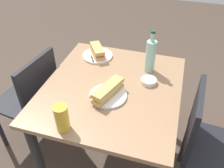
{
  "coord_description": "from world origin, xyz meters",
  "views": [
    {
      "loc": [
        -1.11,
        -0.33,
        1.69
      ],
      "look_at": [
        0.0,
        0.0,
        0.76
      ],
      "focal_mm": 37.86,
      "sensor_mm": 36.0,
      "label": 1
    }
  ],
  "objects_px": {
    "knife_far": "(91,56)",
    "plate_near": "(108,96)",
    "beer_glass": "(62,118)",
    "plate_far": "(98,56)",
    "baguette_sandwich_far": "(97,51)",
    "chair_near": "(205,142)",
    "olive_bowl": "(149,81)",
    "baguette_sandwich_near": "(108,90)",
    "dining_table": "(112,101)",
    "water_bottle": "(151,56)",
    "chair_far": "(33,98)",
    "knife_near": "(100,92)"
  },
  "relations": [
    {
      "from": "chair_near",
      "to": "olive_bowl",
      "type": "height_order",
      "value": "chair_near"
    },
    {
      "from": "olive_bowl",
      "to": "beer_glass",
      "type": "bearing_deg",
      "value": 144.59
    },
    {
      "from": "plate_near",
      "to": "baguette_sandwich_near",
      "type": "bearing_deg",
      "value": 0.0
    },
    {
      "from": "knife_far",
      "to": "olive_bowl",
      "type": "height_order",
      "value": "olive_bowl"
    },
    {
      "from": "plate_near",
      "to": "knife_far",
      "type": "bearing_deg",
      "value": 33.64
    },
    {
      "from": "baguette_sandwich_far",
      "to": "knife_far",
      "type": "xyz_separation_m",
      "value": [
        -0.04,
        0.04,
        -0.03
      ]
    },
    {
      "from": "knife_near",
      "to": "knife_far",
      "type": "relative_size",
      "value": 1.03
    },
    {
      "from": "plate_far",
      "to": "water_bottle",
      "type": "height_order",
      "value": "water_bottle"
    },
    {
      "from": "dining_table",
      "to": "plate_near",
      "type": "relative_size",
      "value": 4.17
    },
    {
      "from": "olive_bowl",
      "to": "knife_far",
      "type": "bearing_deg",
      "value": 69.46
    },
    {
      "from": "plate_near",
      "to": "beer_glass",
      "type": "distance_m",
      "value": 0.34
    },
    {
      "from": "chair_near",
      "to": "plate_near",
      "type": "relative_size",
      "value": 3.81
    },
    {
      "from": "chair_far",
      "to": "olive_bowl",
      "type": "bearing_deg",
      "value": -82.26
    },
    {
      "from": "water_bottle",
      "to": "beer_glass",
      "type": "relative_size",
      "value": 1.98
    },
    {
      "from": "dining_table",
      "to": "chair_near",
      "type": "xyz_separation_m",
      "value": [
        -0.06,
        -0.62,
        -0.12
      ]
    },
    {
      "from": "dining_table",
      "to": "baguette_sandwich_near",
      "type": "xyz_separation_m",
      "value": [
        -0.1,
        -0.01,
        0.18
      ]
    },
    {
      "from": "plate_far",
      "to": "baguette_sandwich_near",
      "type": "bearing_deg",
      "value": -152.65
    },
    {
      "from": "knife_far",
      "to": "baguette_sandwich_far",
      "type": "bearing_deg",
      "value": -43.34
    },
    {
      "from": "baguette_sandwich_far",
      "to": "knife_far",
      "type": "bearing_deg",
      "value": 136.66
    },
    {
      "from": "plate_far",
      "to": "baguette_sandwich_far",
      "type": "bearing_deg",
      "value": 0.0
    },
    {
      "from": "baguette_sandwich_near",
      "to": "knife_near",
      "type": "height_order",
      "value": "baguette_sandwich_near"
    },
    {
      "from": "chair_near",
      "to": "olive_bowl",
      "type": "bearing_deg",
      "value": 67.66
    },
    {
      "from": "chair_near",
      "to": "baguette_sandwich_far",
      "type": "bearing_deg",
      "value": 65.57
    },
    {
      "from": "chair_near",
      "to": "baguette_sandwich_near",
      "type": "relative_size",
      "value": 3.47
    },
    {
      "from": "plate_near",
      "to": "dining_table",
      "type": "bearing_deg",
      "value": 3.02
    },
    {
      "from": "chair_near",
      "to": "olive_bowl",
      "type": "relative_size",
      "value": 8.48
    },
    {
      "from": "chair_far",
      "to": "baguette_sandwich_near",
      "type": "relative_size",
      "value": 3.47
    },
    {
      "from": "baguette_sandwich_near",
      "to": "plate_far",
      "type": "bearing_deg",
      "value": 27.35
    },
    {
      "from": "chair_far",
      "to": "plate_near",
      "type": "bearing_deg",
      "value": -97.93
    },
    {
      "from": "plate_near",
      "to": "baguette_sandwich_far",
      "type": "relative_size",
      "value": 1.18
    },
    {
      "from": "knife_far",
      "to": "plate_near",
      "type": "bearing_deg",
      "value": -146.36
    },
    {
      "from": "baguette_sandwich_near",
      "to": "plate_far",
      "type": "height_order",
      "value": "baguette_sandwich_near"
    },
    {
      "from": "dining_table",
      "to": "water_bottle",
      "type": "bearing_deg",
      "value": -38.59
    },
    {
      "from": "knife_far",
      "to": "plate_far",
      "type": "bearing_deg",
      "value": -43.34
    },
    {
      "from": "beer_glass",
      "to": "knife_near",
      "type": "bearing_deg",
      "value": -16.93
    },
    {
      "from": "olive_bowl",
      "to": "baguette_sandwich_near",
      "type": "bearing_deg",
      "value": 133.76
    },
    {
      "from": "baguette_sandwich_near",
      "to": "beer_glass",
      "type": "bearing_deg",
      "value": 153.97
    },
    {
      "from": "water_bottle",
      "to": "baguette_sandwich_near",
      "type": "bearing_deg",
      "value": 151.13
    },
    {
      "from": "chair_near",
      "to": "baguette_sandwich_near",
      "type": "xyz_separation_m",
      "value": [
        -0.03,
        0.62,
        0.3
      ]
    },
    {
      "from": "plate_near",
      "to": "water_bottle",
      "type": "height_order",
      "value": "water_bottle"
    },
    {
      "from": "plate_near",
      "to": "water_bottle",
      "type": "xyz_separation_m",
      "value": [
        0.34,
        -0.19,
        0.11
      ]
    },
    {
      "from": "plate_near",
      "to": "baguette_sandwich_far",
      "type": "distance_m",
      "value": 0.47
    },
    {
      "from": "chair_near",
      "to": "knife_near",
      "type": "distance_m",
      "value": 0.72
    },
    {
      "from": "chair_far",
      "to": "beer_glass",
      "type": "relative_size",
      "value": 5.68
    },
    {
      "from": "baguette_sandwich_far",
      "to": "plate_near",
      "type": "bearing_deg",
      "value": -152.65
    },
    {
      "from": "knife_far",
      "to": "olive_bowl",
      "type": "distance_m",
      "value": 0.49
    },
    {
      "from": "knife_near",
      "to": "knife_far",
      "type": "bearing_deg",
      "value": 27.99
    },
    {
      "from": "plate_far",
      "to": "knife_far",
      "type": "relative_size",
      "value": 1.44
    },
    {
      "from": "plate_near",
      "to": "beer_glass",
      "type": "height_order",
      "value": "beer_glass"
    },
    {
      "from": "water_bottle",
      "to": "baguette_sandwich_far",
      "type": "bearing_deg",
      "value": 80.11
    }
  ]
}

